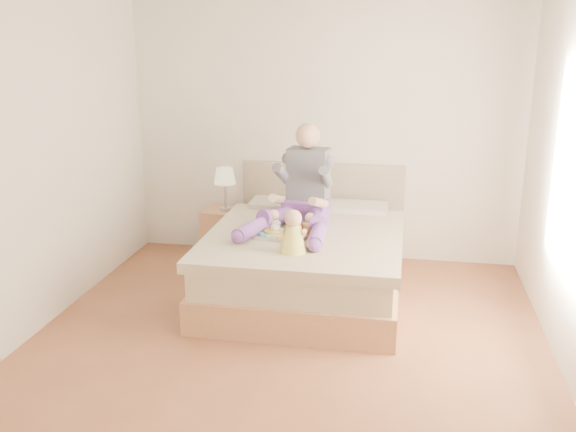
% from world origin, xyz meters
% --- Properties ---
extents(room, '(4.02, 4.22, 2.71)m').
position_xyz_m(room, '(0.08, 0.01, 1.51)').
color(room, brown).
rests_on(room, ground).
extents(bed, '(1.70, 2.18, 1.00)m').
position_xyz_m(bed, '(0.00, 1.08, 0.32)').
color(bed, '#A2704B').
rests_on(bed, ground).
extents(nightstand, '(0.46, 0.42, 0.51)m').
position_xyz_m(nightstand, '(-1.00, 1.83, 0.26)').
color(nightstand, '#A2704B').
rests_on(nightstand, ground).
extents(lamp, '(0.22, 0.22, 0.46)m').
position_xyz_m(lamp, '(-0.98, 1.79, 0.86)').
color(lamp, '#B4B6BB').
rests_on(lamp, nightstand).
extents(adult, '(0.79, 1.17, 0.94)m').
position_xyz_m(adult, '(-0.08, 1.20, 0.88)').
color(adult, '#613687').
rests_on(adult, bed).
extents(tray, '(0.51, 0.44, 0.13)m').
position_xyz_m(tray, '(-0.16, 0.78, 0.64)').
color(tray, '#B4B6BB').
rests_on(tray, bed).
extents(baby, '(0.24, 0.32, 0.35)m').
position_xyz_m(baby, '(-0.02, 0.39, 0.75)').
color(baby, '#E6D648').
rests_on(baby, bed).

